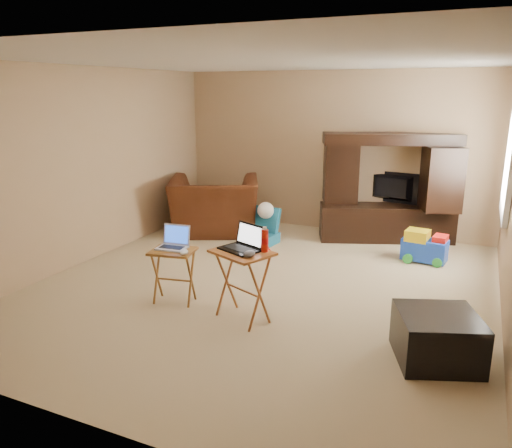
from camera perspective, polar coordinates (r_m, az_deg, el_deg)
The scene contains 21 objects.
floor at distance 5.82m, azimuth 0.82°, elevation -7.16°, with size 5.50×5.50×0.00m, color #C9B88B.
ceiling at distance 5.39m, azimuth 0.92°, elevation 18.25°, with size 5.50×5.50×0.00m, color silver.
wall_back at distance 8.04m, azimuth 8.75°, elevation 8.11°, with size 5.00×5.00×0.00m, color tan.
wall_front at distance 3.21m, azimuth -19.09°, elevation -3.05°, with size 5.00×5.00×0.00m, color tan.
wall_left at distance 6.84m, azimuth -18.84°, elevation 6.28°, with size 5.50×5.50×0.00m, color tan.
window_pane at distance 6.55m, azimuth 27.23°, elevation 6.39°, with size 1.20×1.20×0.00m, color white.
window_frame at distance 6.55m, azimuth 27.06°, elevation 6.41°, with size 0.06×1.14×1.34m, color white.
entertainment_center at distance 7.64m, azimuth 14.88°, elevation 4.01°, with size 1.96×0.49×1.60m, color black.
television at distance 7.84m, azimuth 15.11°, elevation 4.01°, with size 0.81×0.11×0.47m, color black.
recliner at distance 7.88m, azimuth -4.76°, elevation 2.08°, with size 1.35×1.18×0.87m, color #48210F.
child_rocker at distance 7.33m, azimuth 0.72°, elevation -0.24°, with size 0.40×0.46×0.53m, color #165C7C, non-canonical shape.
plush_toy at distance 6.71m, azimuth 0.53°, elevation -2.44°, with size 0.32×0.27×0.36m, color red, non-canonical shape.
push_toy at distance 6.94m, azimuth 18.73°, elevation -2.39°, with size 0.57×0.41×0.43m, color blue, non-canonical shape.
ottoman at distance 4.52m, azimuth 19.99°, elevation -12.11°, with size 0.64×0.64×0.41m, color black.
tray_table_left at distance 5.39m, azimuth -9.37°, elevation -5.91°, with size 0.45×0.36×0.58m, color brown.
tray_table_right at distance 4.90m, azimuth -1.56°, elevation -7.07°, with size 0.54×0.44×0.71m, color #A86028.
laptop_left at distance 5.29m, azimuth -9.66°, elevation -1.59°, with size 0.30×0.26×0.24m, color silver.
laptop_right at distance 4.78m, azimuth -1.93°, elevation -1.64°, with size 0.37×0.30×0.24m, color black.
mouse_left at distance 5.13m, azimuth -8.21°, elevation -3.20°, with size 0.08×0.12×0.05m, color silver.
mouse_right at distance 4.62m, azimuth -0.79°, elevation -3.43°, with size 0.09×0.14×0.06m, color #38383C.
water_bottle at distance 4.74m, azimuth 1.00°, elevation -1.92°, with size 0.07×0.07×0.22m, color red.
Camera 1 is at (2.14, -4.94, 2.20)m, focal length 35.00 mm.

